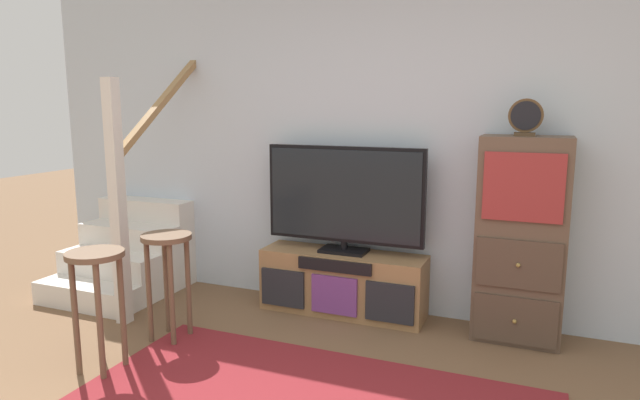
% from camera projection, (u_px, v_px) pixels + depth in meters
% --- Properties ---
extents(back_wall, '(6.40, 0.12, 2.70)m').
position_uv_depth(back_wall, '(392.00, 139.00, 4.20)').
color(back_wall, silver).
rests_on(back_wall, ground_plane).
extents(media_console, '(1.28, 0.38, 0.49)m').
position_uv_depth(media_console, '(343.00, 283.00, 4.26)').
color(media_console, '#997047').
rests_on(media_console, ground_plane).
extents(television, '(1.24, 0.22, 0.82)m').
position_uv_depth(television, '(344.00, 197.00, 4.16)').
color(television, black).
rests_on(television, media_console).
extents(side_cabinet, '(0.58, 0.38, 1.41)m').
position_uv_depth(side_cabinet, '(521.00, 240.00, 3.71)').
color(side_cabinet, brown).
rests_on(side_cabinet, ground_plane).
extents(desk_clock, '(0.22, 0.08, 0.24)m').
position_uv_depth(desk_clock, '(526.00, 117.00, 3.56)').
color(desk_clock, '#4C3823').
rests_on(desk_clock, side_cabinet).
extents(staircase, '(1.00, 1.36, 2.20)m').
position_uv_depth(staircase, '(143.00, 243.00, 4.97)').
color(staircase, silver).
rests_on(staircase, ground_plane).
extents(bar_stool_near, '(0.34, 0.34, 0.75)m').
position_uv_depth(bar_stool_near, '(97.00, 283.00, 3.28)').
color(bar_stool_near, brown).
rests_on(bar_stool_near, ground_plane).
extents(bar_stool_far, '(0.34, 0.34, 0.75)m').
position_uv_depth(bar_stool_far, '(168.00, 262.00, 3.74)').
color(bar_stool_far, brown).
rests_on(bar_stool_far, ground_plane).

